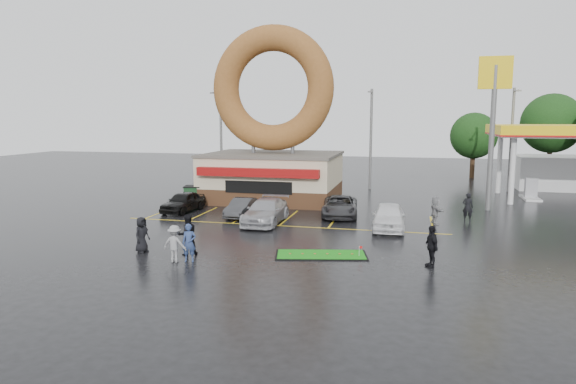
% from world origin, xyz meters
% --- Properties ---
extents(ground, '(120.00, 120.00, 0.00)m').
position_xyz_m(ground, '(0.00, 0.00, 0.00)').
color(ground, black).
rests_on(ground, ground).
extents(donut_shop, '(10.20, 8.70, 13.50)m').
position_xyz_m(donut_shop, '(-3.00, 12.97, 4.46)').
color(donut_shop, '#472B19').
rests_on(donut_shop, ground).
extents(gas_station, '(12.30, 13.65, 5.90)m').
position_xyz_m(gas_station, '(20.00, 20.94, 3.70)').
color(gas_station, silver).
rests_on(gas_station, ground).
extents(shell_sign, '(2.20, 0.36, 10.60)m').
position_xyz_m(shell_sign, '(13.00, 12.00, 7.38)').
color(shell_sign, slate).
rests_on(shell_sign, ground).
extents(streetlight_left, '(0.40, 2.21, 9.00)m').
position_xyz_m(streetlight_left, '(-10.00, 19.92, 4.78)').
color(streetlight_left, slate).
rests_on(streetlight_left, ground).
extents(streetlight_mid, '(0.40, 2.21, 9.00)m').
position_xyz_m(streetlight_mid, '(4.00, 20.92, 4.78)').
color(streetlight_mid, slate).
rests_on(streetlight_mid, ground).
extents(streetlight_right, '(0.40, 2.21, 9.00)m').
position_xyz_m(streetlight_right, '(16.00, 21.92, 4.78)').
color(streetlight_right, slate).
rests_on(streetlight_right, ground).
extents(tree_far_c, '(6.30, 6.30, 9.00)m').
position_xyz_m(tree_far_c, '(22.00, 34.00, 5.84)').
color(tree_far_c, '#332114').
rests_on(tree_far_c, ground).
extents(tree_far_d, '(4.90, 4.90, 7.00)m').
position_xyz_m(tree_far_d, '(14.00, 32.00, 4.53)').
color(tree_far_d, '#332114').
rests_on(tree_far_d, ground).
extents(car_black, '(2.06, 4.26, 1.40)m').
position_xyz_m(car_black, '(-7.60, 6.27, 0.70)').
color(car_black, black).
rests_on(car_black, ground).
extents(car_dgrey, '(1.44, 3.74, 1.22)m').
position_xyz_m(car_dgrey, '(-3.07, 5.53, 0.61)').
color(car_dgrey, '#323234').
rests_on(car_dgrey, ground).
extents(car_silver, '(2.09, 5.13, 1.49)m').
position_xyz_m(car_silver, '(-0.98, 3.92, 0.74)').
color(car_silver, '#A7A7AC').
rests_on(car_silver, ground).
extents(car_grey, '(2.75, 5.08, 1.35)m').
position_xyz_m(car_grey, '(3.16, 7.22, 0.68)').
color(car_grey, '#313134').
rests_on(car_grey, ground).
extents(car_white, '(1.93, 4.54, 1.53)m').
position_xyz_m(car_white, '(6.48, 3.91, 0.77)').
color(car_white, white).
rests_on(car_white, ground).
extents(person_blue, '(0.72, 0.57, 1.73)m').
position_xyz_m(person_blue, '(-2.01, -5.04, 0.87)').
color(person_blue, navy).
rests_on(person_blue, ground).
extents(person_blackjkt, '(1.21, 1.17, 1.97)m').
position_xyz_m(person_blackjkt, '(-2.56, -4.02, 0.98)').
color(person_blackjkt, black).
rests_on(person_blackjkt, ground).
extents(person_hoodie, '(1.10, 0.64, 1.69)m').
position_xyz_m(person_hoodie, '(-2.60, -5.28, 0.84)').
color(person_hoodie, gray).
rests_on(person_hoodie, ground).
extents(person_bystander, '(0.74, 0.96, 1.74)m').
position_xyz_m(person_bystander, '(-4.92, -4.08, 0.87)').
color(person_bystander, black).
rests_on(person_bystander, ground).
extents(person_cameraman, '(0.82, 1.17, 1.85)m').
position_xyz_m(person_cameraman, '(8.63, -3.34, 0.92)').
color(person_cameraman, black).
rests_on(person_cameraman, ground).
extents(person_walker_near, '(1.02, 1.66, 1.71)m').
position_xyz_m(person_walker_near, '(9.17, 6.15, 0.86)').
color(person_walker_near, gray).
rests_on(person_walker_near, ground).
extents(person_walker_far, '(0.72, 0.53, 1.80)m').
position_xyz_m(person_walker_far, '(11.20, 7.58, 0.90)').
color(person_walker_far, black).
rests_on(person_walker_far, ground).
extents(dumpster, '(2.03, 1.58, 1.30)m').
position_xyz_m(dumpster, '(-7.99, 9.56, 0.65)').
color(dumpster, '#183E1E').
rests_on(dumpster, ground).
extents(putting_green, '(4.61, 2.74, 0.54)m').
position_xyz_m(putting_green, '(3.64, -2.64, 0.03)').
color(putting_green, black).
rests_on(putting_green, ground).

